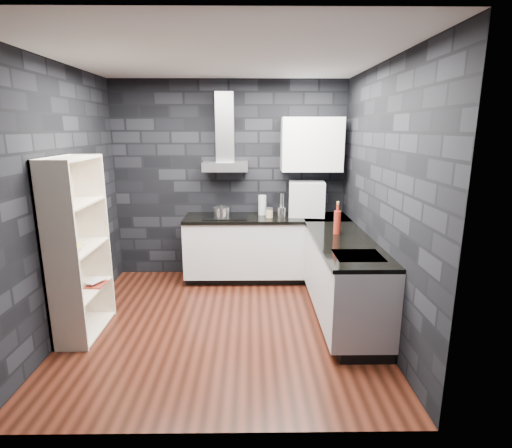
{
  "coord_description": "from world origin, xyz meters",
  "views": [
    {
      "loc": [
        0.3,
        -3.96,
        2.06
      ],
      "look_at": [
        0.35,
        0.45,
        1.0
      ],
      "focal_mm": 28.0,
      "sensor_mm": 36.0,
      "label": 1
    }
  ],
  "objects_px": {
    "storage_jar": "(269,213)",
    "utensil_crock": "(282,212)",
    "bookshelf": "(78,248)",
    "appliance_garage": "(307,199)",
    "glass_vase": "(262,205)",
    "fruit_bowl": "(74,248)",
    "red_bottle": "(337,222)",
    "pot": "(222,213)"
  },
  "relations": [
    {
      "from": "fruit_bowl",
      "to": "red_bottle",
      "type": "bearing_deg",
      "value": 13.35
    },
    {
      "from": "pot",
      "to": "utensil_crock",
      "type": "xyz_separation_m",
      "value": [
        0.8,
        0.07,
        -0.01
      ]
    },
    {
      "from": "pot",
      "to": "fruit_bowl",
      "type": "relative_size",
      "value": 1.07
    },
    {
      "from": "storage_jar",
      "to": "red_bottle",
      "type": "relative_size",
      "value": 0.43
    },
    {
      "from": "storage_jar",
      "to": "bookshelf",
      "type": "height_order",
      "value": "bookshelf"
    },
    {
      "from": "red_bottle",
      "to": "storage_jar",
      "type": "bearing_deg",
      "value": 130.19
    },
    {
      "from": "storage_jar",
      "to": "appliance_garage",
      "type": "bearing_deg",
      "value": 12.92
    },
    {
      "from": "appliance_garage",
      "to": "pot",
      "type": "bearing_deg",
      "value": -165.96
    },
    {
      "from": "pot",
      "to": "utensil_crock",
      "type": "distance_m",
      "value": 0.8
    },
    {
      "from": "appliance_garage",
      "to": "utensil_crock",
      "type": "bearing_deg",
      "value": -157.62
    },
    {
      "from": "utensil_crock",
      "to": "fruit_bowl",
      "type": "xyz_separation_m",
      "value": [
        -2.12,
        -1.51,
        -0.03
      ]
    },
    {
      "from": "storage_jar",
      "to": "bookshelf",
      "type": "relative_size",
      "value": 0.06
    },
    {
      "from": "glass_vase",
      "to": "storage_jar",
      "type": "bearing_deg",
      "value": -63.33
    },
    {
      "from": "glass_vase",
      "to": "appliance_garage",
      "type": "height_order",
      "value": "appliance_garage"
    },
    {
      "from": "pot",
      "to": "storage_jar",
      "type": "height_order",
      "value": "pot"
    },
    {
      "from": "bookshelf",
      "to": "appliance_garage",
      "type": "bearing_deg",
      "value": 51.74
    },
    {
      "from": "bookshelf",
      "to": "red_bottle",
      "type": "bearing_deg",
      "value": 31.54
    },
    {
      "from": "appliance_garage",
      "to": "red_bottle",
      "type": "bearing_deg",
      "value": -71.95
    },
    {
      "from": "utensil_crock",
      "to": "bookshelf",
      "type": "xyz_separation_m",
      "value": [
        -2.12,
        -1.41,
        -0.07
      ]
    },
    {
      "from": "utensil_crock",
      "to": "bookshelf",
      "type": "height_order",
      "value": "bookshelf"
    },
    {
      "from": "storage_jar",
      "to": "red_bottle",
      "type": "distance_m",
      "value": 1.13
    },
    {
      "from": "pot",
      "to": "utensil_crock",
      "type": "bearing_deg",
      "value": 4.69
    },
    {
      "from": "storage_jar",
      "to": "bookshelf",
      "type": "distance_m",
      "value": 2.4
    },
    {
      "from": "glass_vase",
      "to": "bookshelf",
      "type": "distance_m",
      "value": 2.44
    },
    {
      "from": "pot",
      "to": "glass_vase",
      "type": "bearing_deg",
      "value": 22.84
    },
    {
      "from": "glass_vase",
      "to": "storage_jar",
      "type": "height_order",
      "value": "glass_vase"
    },
    {
      "from": "storage_jar",
      "to": "fruit_bowl",
      "type": "distance_m",
      "value": 2.46
    },
    {
      "from": "utensil_crock",
      "to": "appliance_garage",
      "type": "xyz_separation_m",
      "value": [
        0.34,
        0.1,
        0.16
      ]
    },
    {
      "from": "glass_vase",
      "to": "bookshelf",
      "type": "xyz_separation_m",
      "value": [
        -1.87,
        -1.57,
        -0.13
      ]
    },
    {
      "from": "storage_jar",
      "to": "utensil_crock",
      "type": "bearing_deg",
      "value": 4.58
    },
    {
      "from": "glass_vase",
      "to": "red_bottle",
      "type": "bearing_deg",
      "value": -51.82
    },
    {
      "from": "utensil_crock",
      "to": "red_bottle",
      "type": "height_order",
      "value": "red_bottle"
    },
    {
      "from": "storage_jar",
      "to": "fruit_bowl",
      "type": "bearing_deg",
      "value": -142.63
    },
    {
      "from": "glass_vase",
      "to": "storage_jar",
      "type": "distance_m",
      "value": 0.21
    },
    {
      "from": "appliance_garage",
      "to": "fruit_bowl",
      "type": "xyz_separation_m",
      "value": [
        -2.47,
        -1.61,
        -0.19
      ]
    },
    {
      "from": "storage_jar",
      "to": "appliance_garage",
      "type": "distance_m",
      "value": 0.55
    },
    {
      "from": "storage_jar",
      "to": "fruit_bowl",
      "type": "height_order",
      "value": "storage_jar"
    },
    {
      "from": "appliance_garage",
      "to": "fruit_bowl",
      "type": "distance_m",
      "value": 2.95
    },
    {
      "from": "storage_jar",
      "to": "utensil_crock",
      "type": "height_order",
      "value": "utensil_crock"
    },
    {
      "from": "glass_vase",
      "to": "fruit_bowl",
      "type": "distance_m",
      "value": 2.51
    },
    {
      "from": "glass_vase",
      "to": "storage_jar",
      "type": "xyz_separation_m",
      "value": [
        0.09,
        -0.18,
        -0.08
      ]
    },
    {
      "from": "glass_vase",
      "to": "red_bottle",
      "type": "xyz_separation_m",
      "value": [
        0.81,
        -1.03,
        -0.0
      ]
    }
  ]
}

